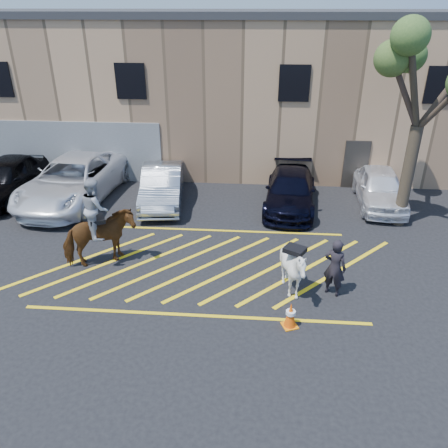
# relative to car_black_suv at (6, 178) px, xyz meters

# --- Properties ---
(ground) EXTENTS (90.00, 90.00, 0.00)m
(ground) POSITION_rel_car_black_suv_xyz_m (9.22, -4.69, -0.86)
(ground) COLOR black
(ground) RESTS_ON ground
(car_black_suv) EXTENTS (2.06, 5.06, 1.72)m
(car_black_suv) POSITION_rel_car_black_suv_xyz_m (0.00, 0.00, 0.00)
(car_black_suv) COLOR black
(car_black_suv) RESTS_ON ground
(car_white_pickup) EXTENTS (3.54, 6.73, 1.81)m
(car_white_pickup) POSITION_rel_car_black_suv_xyz_m (3.03, -0.05, 0.04)
(car_white_pickup) COLOR white
(car_white_pickup) RESTS_ON ground
(car_silver_sedan) EXTENTS (2.19, 4.80, 1.53)m
(car_silver_sedan) POSITION_rel_car_black_suv_xyz_m (6.84, -0.05, -0.10)
(car_silver_sedan) COLOR #9499A1
(car_silver_sedan) RESTS_ON ground
(car_blue_suv) EXTENTS (2.45, 5.05, 1.42)m
(car_blue_suv) POSITION_rel_car_black_suv_xyz_m (12.18, -0.04, -0.15)
(car_blue_suv) COLOR black
(car_blue_suv) RESTS_ON ground
(car_white_suv) EXTENTS (2.03, 4.54, 1.52)m
(car_white_suv) POSITION_rel_car_black_suv_xyz_m (15.91, 0.46, -0.10)
(car_white_suv) COLOR white
(car_white_suv) RESTS_ON ground
(handler) EXTENTS (0.77, 0.69, 1.77)m
(handler) POSITION_rel_car_black_suv_xyz_m (13.08, -6.16, 0.03)
(handler) COLOR black
(handler) RESTS_ON ground
(warehouse) EXTENTS (32.42, 10.20, 7.30)m
(warehouse) POSITION_rel_car_black_suv_xyz_m (9.21, 7.31, 2.79)
(warehouse) COLOR tan
(warehouse) RESTS_ON ground
(hatching_zone) EXTENTS (12.60, 5.12, 0.01)m
(hatching_zone) POSITION_rel_car_black_suv_xyz_m (9.22, -4.99, -0.85)
(hatching_zone) COLOR yellow
(hatching_zone) RESTS_ON ground
(mounted_bay) EXTENTS (2.45, 1.95, 2.95)m
(mounted_bay) POSITION_rel_car_black_suv_xyz_m (5.86, -5.08, 0.33)
(mounted_bay) COLOR brown
(mounted_bay) RESTS_ON ground
(saddled_white) EXTENTS (1.91, 1.97, 1.66)m
(saddled_white) POSITION_rel_car_black_suv_xyz_m (11.90, -6.26, -0.02)
(saddled_white) COLOR white
(saddled_white) RESTS_ON ground
(traffic_cone) EXTENTS (0.49, 0.49, 0.73)m
(traffic_cone) POSITION_rel_car_black_suv_xyz_m (11.78, -7.73, -0.49)
(traffic_cone) COLOR orange
(traffic_cone) RESTS_ON ground
(tree) EXTENTS (3.99, 4.37, 7.31)m
(tree) POSITION_rel_car_black_suv_xyz_m (16.27, -1.36, 4.83)
(tree) COLOR #473C2B
(tree) RESTS_ON ground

